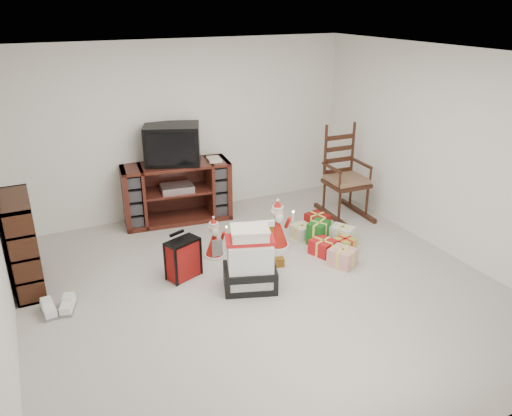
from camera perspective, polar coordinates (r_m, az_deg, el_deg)
The scene contains 13 objects.
room at distance 5.11m, azimuth 0.70°, elevation 2.90°, with size 5.01×5.01×2.51m.
tv_stand at distance 7.23m, azimuth -9.04°, elevation 1.80°, with size 1.56×0.71×0.86m.
bookshelf at distance 6.01m, azimuth -25.09°, elevation -3.87°, with size 0.29×0.87×1.06m.
rocking_chair at distance 7.46m, azimuth 9.97°, elevation 2.76°, with size 0.59×0.94×1.39m.
gift_pile at distance 5.49m, azimuth -0.70°, elevation -6.28°, with size 0.68×0.58×0.72m.
red_suitcase at distance 5.79m, azimuth -8.32°, elevation -5.77°, with size 0.41×0.31×0.56m.
stocking at distance 5.94m, azimuth 1.02°, elevation -4.14°, with size 0.28×0.12×0.59m, color #0D7A10, non-canonical shape.
teddy_bear at distance 5.82m, azimuth 1.16°, elevation -6.41°, with size 0.22×0.20×0.33m.
santa_figurine at distance 6.41m, azimuth 2.45°, elevation -2.47°, with size 0.32×0.31×0.66m.
mrs_claus_figurine at distance 6.22m, azimuth -4.79°, elevation -3.85°, with size 0.26×0.25×0.54m.
sneaker_pair at distance 5.62m, azimuth -21.64°, elevation -10.55°, with size 0.37×0.31×0.10m.
gift_cluster at distance 6.56m, azimuth 8.20°, elevation -3.27°, with size 0.76×1.10×0.26m.
crt_television at distance 7.04m, azimuth -9.52°, elevation 7.20°, with size 0.88×0.77×0.55m.
Camera 1 is at (-2.14, -4.30, 2.99)m, focal length 35.00 mm.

